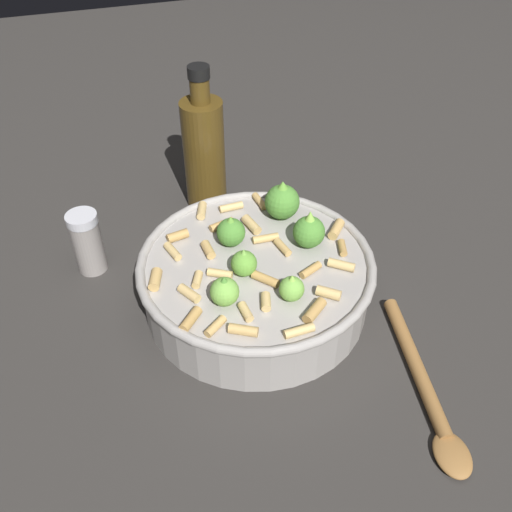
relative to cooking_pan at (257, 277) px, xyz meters
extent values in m
plane|color=#2D2B28|center=(0.00, 0.00, -0.04)|extent=(2.40, 2.40, 0.00)
cylinder|color=#9E9993|center=(0.00, 0.00, -0.01)|extent=(0.27, 0.27, 0.07)
torus|color=#9E9993|center=(0.00, 0.00, 0.03)|extent=(0.29, 0.29, 0.01)
sphere|color=#75B247|center=(0.05, 0.05, 0.04)|extent=(0.03, 0.03, 0.03)
cone|color=#4C8933|center=(0.05, 0.05, 0.06)|extent=(0.02, 0.02, 0.01)
sphere|color=#4C8933|center=(-0.06, -0.08, 0.05)|extent=(0.05, 0.05, 0.05)
cone|color=#609E38|center=(-0.06, -0.08, 0.07)|extent=(0.02, 0.02, 0.02)
sphere|color=#75B247|center=(-0.02, 0.07, 0.04)|extent=(0.03, 0.03, 0.03)
cone|color=#8CC64C|center=(-0.02, 0.07, 0.05)|extent=(0.01, 0.01, 0.01)
sphere|color=#609E38|center=(0.02, 0.01, 0.04)|extent=(0.03, 0.03, 0.03)
cone|color=#75B247|center=(0.02, 0.01, 0.06)|extent=(0.01, 0.01, 0.01)
sphere|color=#4C8933|center=(0.02, -0.04, 0.04)|extent=(0.04, 0.04, 0.04)
cone|color=#609E38|center=(0.02, -0.04, 0.06)|extent=(0.02, 0.02, 0.01)
sphere|color=#4C8933|center=(-0.07, -0.01, 0.04)|extent=(0.04, 0.04, 0.04)
cone|color=#8CC64C|center=(-0.07, -0.01, 0.07)|extent=(0.02, 0.02, 0.02)
cylinder|color=tan|center=(-0.03, 0.10, 0.03)|extent=(0.03, 0.03, 0.01)
cylinder|color=tan|center=(-0.01, 0.12, 0.03)|extent=(0.03, 0.01, 0.01)
cylinder|color=tan|center=(0.09, -0.04, 0.03)|extent=(0.02, 0.03, 0.01)
cylinder|color=tan|center=(0.05, -0.03, 0.03)|extent=(0.01, 0.03, 0.01)
cylinder|color=tan|center=(-0.05, 0.04, 0.03)|extent=(0.03, 0.02, 0.01)
cylinder|color=tan|center=(0.08, 0.01, 0.03)|extent=(0.02, 0.02, 0.01)
cylinder|color=tan|center=(0.01, -0.11, 0.03)|extent=(0.03, 0.01, 0.01)
cylinder|color=tan|center=(0.12, 0.00, 0.03)|extent=(0.02, 0.03, 0.01)
cylinder|color=tan|center=(0.04, 0.08, 0.03)|extent=(0.01, 0.02, 0.01)
cylinder|color=tan|center=(-0.04, -0.01, 0.03)|extent=(0.01, 0.03, 0.01)
cylinder|color=tan|center=(-0.02, -0.03, 0.03)|extent=(0.03, 0.01, 0.01)
cylinder|color=tan|center=(-0.01, -0.06, 0.03)|extent=(0.02, 0.03, 0.01)
cylinder|color=tan|center=(-0.09, 0.04, 0.03)|extent=(0.03, 0.03, 0.01)
cylinder|color=tan|center=(0.00, 0.04, 0.03)|extent=(0.03, 0.03, 0.01)
cylinder|color=tan|center=(0.09, 0.03, 0.03)|extent=(0.02, 0.03, 0.01)
cylinder|color=tan|center=(0.04, -0.11, 0.03)|extent=(0.02, 0.03, 0.01)
cylinder|color=tan|center=(0.05, 0.10, 0.03)|extent=(0.03, 0.02, 0.01)
cylinder|color=tan|center=(0.10, 0.07, 0.03)|extent=(0.03, 0.03, 0.01)
cylinder|color=tan|center=(0.08, -0.07, 0.03)|extent=(0.03, 0.02, 0.01)
cylinder|color=tan|center=(-0.06, 0.08, 0.03)|extent=(0.03, 0.03, 0.01)
cylinder|color=tan|center=(0.02, -0.08, 0.03)|extent=(0.03, 0.02, 0.01)
cylinder|color=tan|center=(0.05, 0.01, 0.03)|extent=(0.03, 0.02, 0.01)
cylinder|color=tan|center=(-0.11, -0.02, 0.03)|extent=(0.03, 0.03, 0.01)
cylinder|color=tan|center=(0.07, 0.09, 0.03)|extent=(0.03, 0.02, 0.01)
cylinder|color=tan|center=(0.01, 0.07, 0.03)|extent=(0.02, 0.02, 0.01)
cylinder|color=tan|center=(-0.11, 0.01, 0.03)|extent=(0.02, 0.03, 0.01)
cylinder|color=tan|center=(-0.04, -0.11, 0.03)|extent=(0.01, 0.03, 0.01)
cylinder|color=gray|center=(0.19, -0.13, 0.00)|extent=(0.04, 0.04, 0.08)
cylinder|color=silver|center=(0.19, -0.13, 0.04)|extent=(0.04, 0.04, 0.01)
cylinder|color=#4C3814|center=(0.01, -0.23, 0.04)|extent=(0.06, 0.06, 0.17)
cylinder|color=#4C3814|center=(0.01, -0.23, 0.14)|extent=(0.03, 0.03, 0.04)
cylinder|color=black|center=(0.01, -0.23, 0.17)|extent=(0.03, 0.03, 0.02)
cylinder|color=olive|center=(-0.14, 0.15, -0.03)|extent=(0.05, 0.19, 0.02)
ellipsoid|color=olive|center=(-0.12, 0.26, -0.04)|extent=(0.04, 0.06, 0.01)
camera|label=1|loc=(0.15, 0.48, 0.48)|focal=39.89mm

